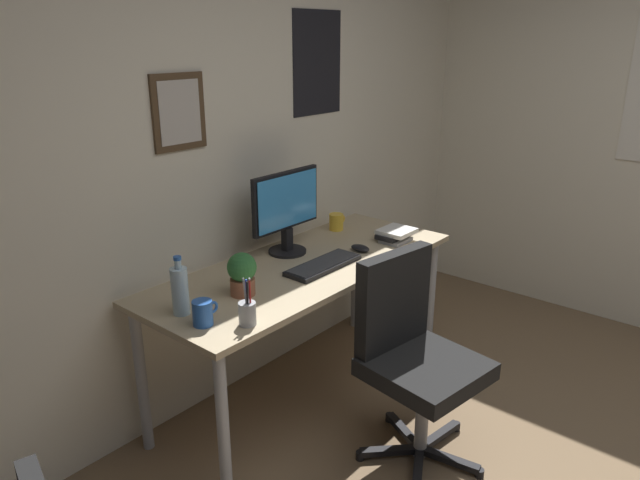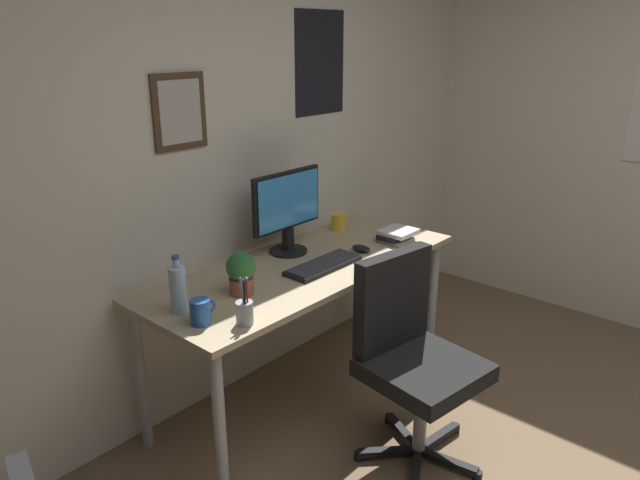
% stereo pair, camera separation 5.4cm
% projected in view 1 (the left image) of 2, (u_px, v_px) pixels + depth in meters
% --- Properties ---
extents(wall_back, '(4.40, 0.10, 2.60)m').
position_uv_depth(wall_back, '(229.00, 150.00, 2.95)').
color(wall_back, beige).
rests_on(wall_back, ground_plane).
extents(desk, '(1.74, 0.68, 0.76)m').
position_uv_depth(desk, '(305.00, 279.00, 2.97)').
color(desk, tan).
rests_on(desk, ground_plane).
extents(office_chair, '(0.57, 0.57, 0.95)m').
position_uv_depth(office_chair, '(412.00, 349.00, 2.61)').
color(office_chair, black).
rests_on(office_chair, ground_plane).
extents(monitor, '(0.46, 0.20, 0.43)m').
position_uv_depth(monitor, '(286.00, 209.00, 3.02)').
color(monitor, black).
rests_on(monitor, desk).
extents(keyboard, '(0.43, 0.15, 0.03)m').
position_uv_depth(keyboard, '(323.00, 265.00, 2.90)').
color(keyboard, black).
rests_on(keyboard, desk).
extents(computer_mouse, '(0.06, 0.11, 0.04)m').
position_uv_depth(computer_mouse, '(360.00, 248.00, 3.11)').
color(computer_mouse, black).
rests_on(computer_mouse, desk).
extents(water_bottle, '(0.07, 0.07, 0.25)m').
position_uv_depth(water_bottle, '(180.00, 290.00, 2.39)').
color(water_bottle, silver).
rests_on(water_bottle, desk).
extents(coffee_mug_near, '(0.12, 0.08, 0.10)m').
position_uv_depth(coffee_mug_near, '(203.00, 313.00, 2.31)').
color(coffee_mug_near, '#2659B2').
rests_on(coffee_mug_near, desk).
extents(coffee_mug_far, '(0.12, 0.08, 0.10)m').
position_uv_depth(coffee_mug_far, '(337.00, 222.00, 3.45)').
color(coffee_mug_far, yellow).
rests_on(coffee_mug_far, desk).
extents(potted_plant, '(0.13, 0.13, 0.19)m').
position_uv_depth(potted_plant, '(242.00, 272.00, 2.56)').
color(potted_plant, brown).
rests_on(potted_plant, desk).
extents(pen_cup, '(0.07, 0.07, 0.20)m').
position_uv_depth(pen_cup, '(247.00, 312.00, 2.31)').
color(pen_cup, '#9EA0A5').
rests_on(pen_cup, desk).
extents(book_stack_left, '(0.22, 0.17, 0.07)m').
position_uv_depth(book_stack_left, '(396.00, 234.00, 3.26)').
color(book_stack_left, gray).
rests_on(book_stack_left, desk).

